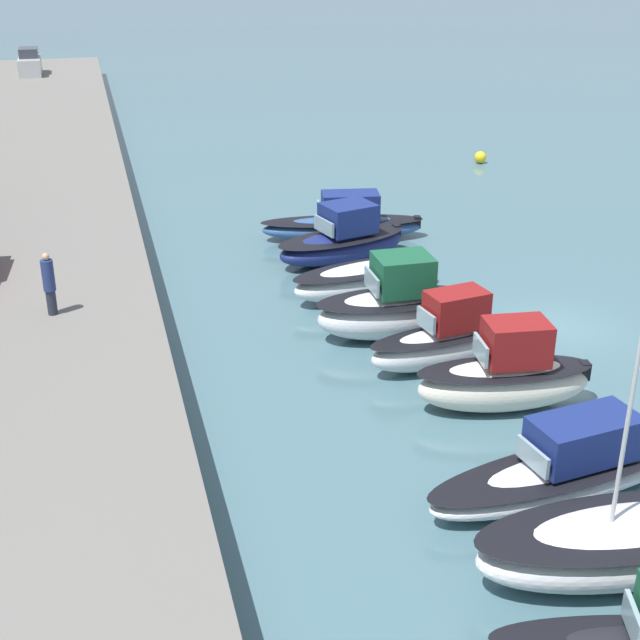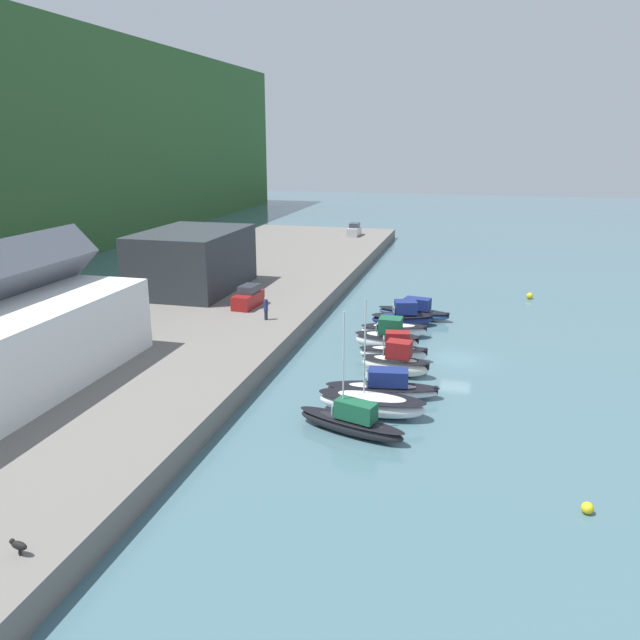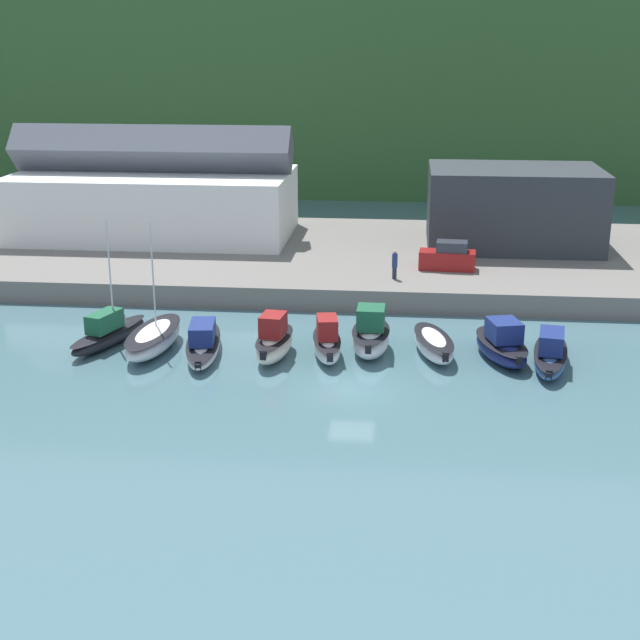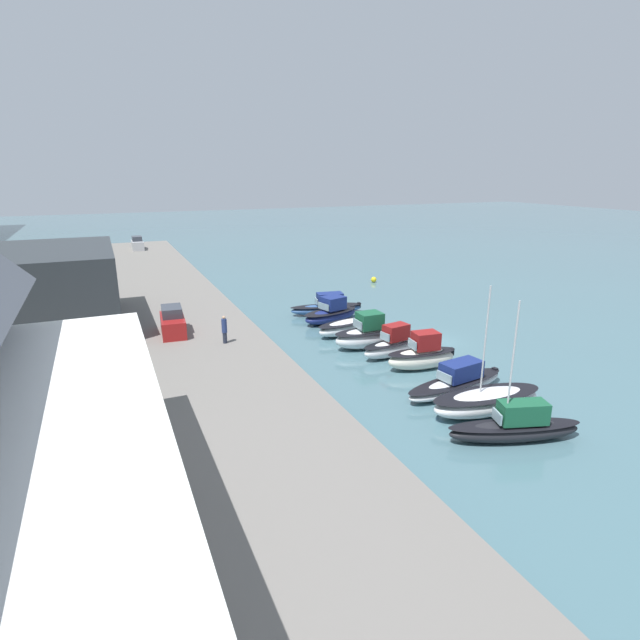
{
  "view_description": "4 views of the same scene",
  "coord_description": "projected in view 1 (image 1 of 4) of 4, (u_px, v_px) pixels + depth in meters",
  "views": [
    {
      "loc": [
        -26.37,
        15.9,
        13.49
      ],
      "look_at": [
        -1.07,
        9.24,
        1.77
      ],
      "focal_mm": 50.0,
      "sensor_mm": 36.0,
      "label": 1
    },
    {
      "loc": [
        -50.63,
        -1.14,
        17.91
      ],
      "look_at": [
        2.21,
        12.48,
        1.9
      ],
      "focal_mm": 35.0,
      "sensor_mm": 36.0,
      "label": 2
    },
    {
      "loc": [
        2.69,
        -45.39,
        18.58
      ],
      "look_at": [
        -2.38,
        6.16,
        1.98
      ],
      "focal_mm": 50.0,
      "sensor_mm": 36.0,
      "label": 3
    },
    {
      "loc": [
        -33.64,
        25.28,
        14.08
      ],
      "look_at": [
        2.68,
        9.42,
        2.27
      ],
      "focal_mm": 28.0,
      "sensor_mm": 36.0,
      "label": 4
    }
  ],
  "objects": [
    {
      "name": "ground_plane",
      "position": [
        557.0,
        326.0,
        32.48
      ],
      "size": [
        320.0,
        320.0,
        0.0
      ],
      "primitive_type": "plane",
      "color": "#476B75"
    },
    {
      "name": "moored_boat_1",
      "position": [
        630.0,
        543.0,
        19.88
      ],
      "size": [
        2.95,
        7.51,
        7.98
      ],
      "rotation": [
        0.0,
        0.0,
        -0.06
      ],
      "color": "white",
      "rests_on": "ground_plane"
    },
    {
      "name": "moored_boat_6",
      "position": [
        364.0,
        279.0,
        34.83
      ],
      "size": [
        3.24,
        6.42,
        1.34
      ],
      "rotation": [
        0.0,
        0.0,
        0.21
      ],
      "color": "white",
      "rests_on": "ground_plane"
    },
    {
      "name": "moored_boat_8",
      "position": [
        344.0,
        223.0,
        41.06
      ],
      "size": [
        3.16,
        7.76,
        2.21
      ],
      "rotation": [
        0.0,
        0.0,
        -0.17
      ],
      "color": "#33568E",
      "rests_on": "ground_plane"
    },
    {
      "name": "moored_boat_7",
      "position": [
        343.0,
        241.0,
        38.37
      ],
      "size": [
        3.87,
        6.49,
        2.52
      ],
      "rotation": [
        0.0,
        0.0,
        0.26
      ],
      "color": "navy",
      "rests_on": "ground_plane"
    },
    {
      "name": "moored_boat_3",
      "position": [
        506.0,
        377.0,
        26.61
      ],
      "size": [
        2.44,
        5.57,
        2.84
      ],
      "rotation": [
        0.0,
        0.0,
        -0.11
      ],
      "color": "white",
      "rests_on": "ground_plane"
    },
    {
      "name": "mooring_buoy_1",
      "position": [
        480.0,
        157.0,
        54.25
      ],
      "size": [
        0.73,
        0.73,
        0.73
      ],
      "color": "yellow",
      "rests_on": "ground_plane"
    },
    {
      "name": "moored_boat_4",
      "position": [
        449.0,
        339.0,
        29.28
      ],
      "size": [
        2.52,
        5.85,
        2.58
      ],
      "rotation": [
        0.0,
        0.0,
        0.16
      ],
      "color": "silver",
      "rests_on": "ground_plane"
    },
    {
      "name": "parked_car_0",
      "position": [
        30.0,
        63.0,
        75.13
      ],
      "size": [
        4.21,
        1.81,
        2.16
      ],
      "rotation": [
        0.0,
        0.0,
        1.57
      ],
      "color": "#B7B7BC",
      "rests_on": "quay_promenade"
    },
    {
      "name": "person_on_quay",
      "position": [
        49.0,
        283.0,
        29.0
      ],
      "size": [
        0.4,
        0.4,
        2.14
      ],
      "color": "#232838",
      "rests_on": "quay_promenade"
    },
    {
      "name": "moored_boat_5",
      "position": [
        395.0,
        307.0,
        31.28
      ],
      "size": [
        2.37,
        5.66,
        3.0
      ],
      "rotation": [
        0.0,
        0.0,
        -0.01
      ],
      "color": "silver",
      "rests_on": "ground_plane"
    },
    {
      "name": "moored_boat_2",
      "position": [
        571.0,
        467.0,
        22.78
      ],
      "size": [
        3.13,
        8.36,
        2.1
      ],
      "rotation": [
        0.0,
        0.0,
        0.14
      ],
      "color": "silver",
      "rests_on": "ground_plane"
    }
  ]
}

